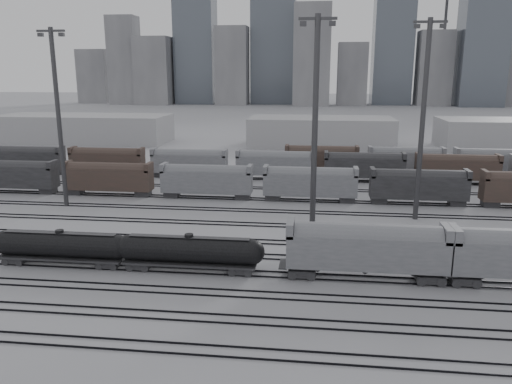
# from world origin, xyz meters

# --- Properties ---
(ground) EXTENTS (900.00, 900.00, 0.00)m
(ground) POSITION_xyz_m (0.00, 0.00, 0.00)
(ground) COLOR #B0B1B5
(ground) RESTS_ON ground
(tracks) EXTENTS (220.00, 71.50, 0.16)m
(tracks) POSITION_xyz_m (0.00, 17.50, 0.08)
(tracks) COLOR black
(tracks) RESTS_ON ground
(tank_car_a) EXTENTS (15.41, 2.57, 3.81)m
(tank_car_a) POSITION_xyz_m (-18.25, 1.00, 2.20)
(tank_car_a) COLOR black
(tank_car_a) RESTS_ON ground
(tank_car_b) EXTENTS (15.82, 2.64, 3.91)m
(tank_car_b) POSITION_xyz_m (-4.06, 1.00, 2.26)
(tank_car_b) COLOR black
(tank_car_b) RESTS_ON ground
(hopper_car_a) EXTENTS (15.91, 3.16, 5.69)m
(hopper_car_a) POSITION_xyz_m (14.01, 1.00, 3.51)
(hopper_car_a) COLOR black
(hopper_car_a) RESTS_ON ground
(light_mast_b) EXTENTS (4.28, 0.68, 26.75)m
(light_mast_b) POSITION_xyz_m (-29.81, 24.45, 14.19)
(light_mast_b) COLOR #3A3A3D
(light_mast_b) RESTS_ON ground
(light_mast_c) EXTENTS (4.27, 0.68, 26.69)m
(light_mast_c) POSITION_xyz_m (8.58, 11.31, 14.16)
(light_mast_c) COLOR #3A3A3D
(light_mast_c) RESTS_ON ground
(light_mast_d) EXTENTS (4.38, 0.70, 27.35)m
(light_mast_d) POSITION_xyz_m (23.12, 23.59, 14.51)
(light_mast_d) COLOR #3A3A3D
(light_mast_d) RESTS_ON ground
(bg_string_near) EXTENTS (151.00, 3.00, 5.60)m
(bg_string_near) POSITION_xyz_m (8.00, 32.00, 2.80)
(bg_string_near) COLOR gray
(bg_string_near) RESTS_ON ground
(bg_string_mid) EXTENTS (151.00, 3.00, 5.60)m
(bg_string_mid) POSITION_xyz_m (18.00, 48.00, 2.80)
(bg_string_mid) COLOR black
(bg_string_mid) RESTS_ON ground
(bg_string_far) EXTENTS (66.00, 3.00, 5.60)m
(bg_string_far) POSITION_xyz_m (35.50, 56.00, 2.80)
(bg_string_far) COLOR #48342D
(bg_string_far) RESTS_ON ground
(warehouse_left) EXTENTS (50.00, 18.00, 8.00)m
(warehouse_left) POSITION_xyz_m (-60.00, 95.00, 4.00)
(warehouse_left) COLOR #A2A2A5
(warehouse_left) RESTS_ON ground
(warehouse_mid) EXTENTS (40.00, 18.00, 8.00)m
(warehouse_mid) POSITION_xyz_m (10.00, 95.00, 4.00)
(warehouse_mid) COLOR #A2A2A5
(warehouse_mid) RESTS_ON ground
(warehouse_right) EXTENTS (35.00, 18.00, 8.00)m
(warehouse_right) POSITION_xyz_m (60.00, 95.00, 4.00)
(warehouse_right) COLOR #A2A2A5
(warehouse_right) RESTS_ON ground
(skyline) EXTENTS (316.00, 22.40, 95.00)m
(skyline) POSITION_xyz_m (10.84, 280.00, 34.73)
(skyline) COLOR #97979A
(skyline) RESTS_ON ground
(crane_left) EXTENTS (42.00, 1.80, 100.00)m
(crane_left) POSITION_xyz_m (-28.74, 305.00, 57.39)
(crane_left) COLOR #3A3A3D
(crane_left) RESTS_ON ground
(crane_right) EXTENTS (42.00, 1.80, 100.00)m
(crane_right) POSITION_xyz_m (91.26, 305.00, 57.39)
(crane_right) COLOR #3A3A3D
(crane_right) RESTS_ON ground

